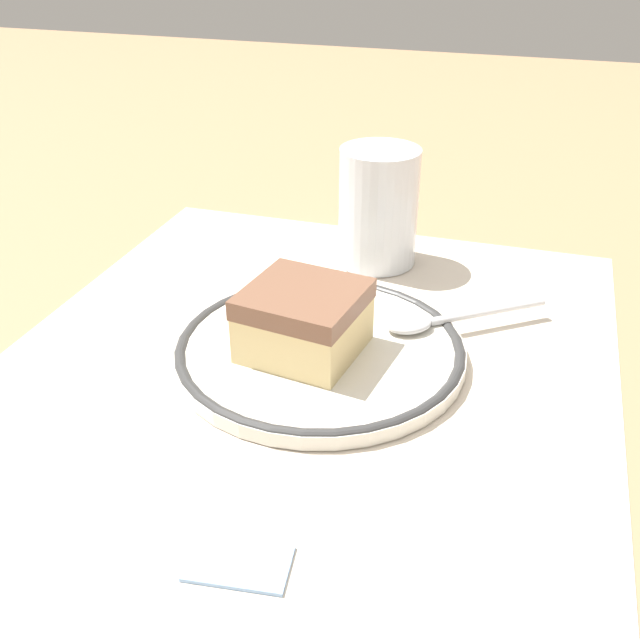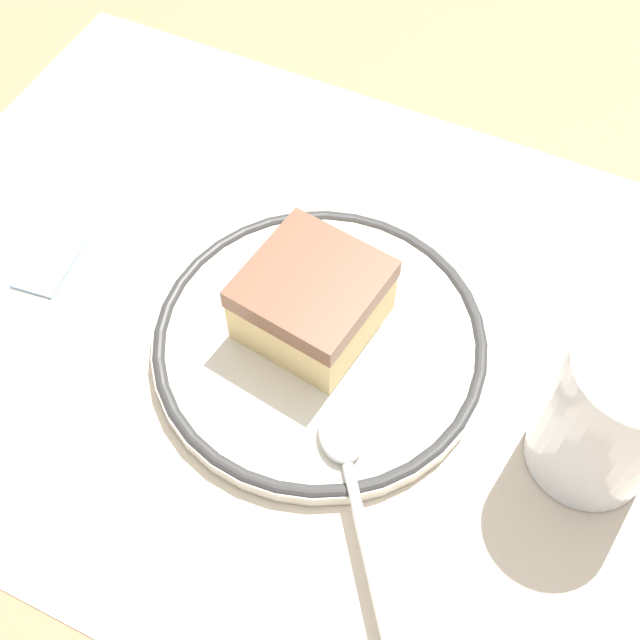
{
  "view_description": "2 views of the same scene",
  "coord_description": "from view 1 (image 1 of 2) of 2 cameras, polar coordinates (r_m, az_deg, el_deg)",
  "views": [
    {
      "loc": [
        -0.38,
        -0.14,
        0.28
      ],
      "look_at": [
        0.04,
        -0.01,
        0.03
      ],
      "focal_mm": 41.37,
      "sensor_mm": 36.0,
      "label": 1
    },
    {
      "loc": [
        0.14,
        -0.24,
        0.42
      ],
      "look_at": [
        0.04,
        -0.01,
        0.03
      ],
      "focal_mm": 45.29,
      "sensor_mm": 36.0,
      "label": 2
    }
  ],
  "objects": [
    {
      "name": "placemat",
      "position": [
        0.49,
        -2.23,
        -4.99
      ],
      "size": [
        0.53,
        0.42,
        0.0
      ],
      "primitive_type": "cube",
      "color": "beige",
      "rests_on": "ground_plane"
    },
    {
      "name": "spoon",
      "position": [
        0.54,
        8.81,
        0.01
      ],
      "size": [
        0.09,
        0.11,
        0.01
      ],
      "color": "silver",
      "rests_on": "plate"
    },
    {
      "name": "ground_plane",
      "position": [
        0.49,
        -2.22,
        -5.06
      ],
      "size": [
        2.4,
        2.4,
        0.0
      ],
      "primitive_type": "plane",
      "color": "#9E7551"
    },
    {
      "name": "sugar_packet",
      "position": [
        0.37,
        -6.33,
        -17.93
      ],
      "size": [
        0.04,
        0.05,
        0.01
      ],
      "primitive_type": "cube",
      "rotation": [
        0.0,
        0.0,
        1.69
      ],
      "color": "#8CB2E0",
      "rests_on": "placemat"
    },
    {
      "name": "cup",
      "position": [
        0.64,
        4.51,
        8.18
      ],
      "size": [
        0.07,
        0.07,
        0.1
      ],
      "color": "silver",
      "rests_on": "placemat"
    },
    {
      "name": "cake_slice",
      "position": [
        0.49,
        -1.36,
        0.0
      ],
      "size": [
        0.08,
        0.08,
        0.05
      ],
      "color": "beige",
      "rests_on": "plate"
    },
    {
      "name": "plate",
      "position": [
        0.51,
        0.0,
        -2.3
      ],
      "size": [
        0.2,
        0.2,
        0.01
      ],
      "color": "silver",
      "rests_on": "placemat"
    }
  ]
}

